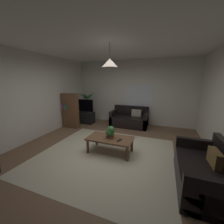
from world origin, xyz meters
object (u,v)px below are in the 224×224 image
object	(u,v)px
tv	(84,106)
tv_stand	(84,117)
couch_under_window	(129,120)
pendant_lamp	(110,63)
potted_plant_on_table	(110,132)
bookshelf_corner	(70,111)
couch_right_side	(205,173)
remote_on_table_0	(119,140)
book_on_table_0	(109,137)
potted_palm_corner	(87,108)
book_on_table_1	(109,136)
coffee_table	(110,140)

from	to	relation	value
tv	tv_stand	bearing A→B (deg)	90.00
couch_under_window	pendant_lamp	distance (m)	3.11
potted_plant_on_table	bookshelf_corner	distance (m)	2.66
couch_under_window	bookshelf_corner	distance (m)	2.49
pendant_lamp	bookshelf_corner	bearing A→B (deg)	149.46
couch_right_side	tv_stand	distance (m)	4.92
remote_on_table_0	bookshelf_corner	xyz separation A→B (m)	(-2.56, 1.43, 0.28)
book_on_table_0	potted_palm_corner	bearing A→B (deg)	130.56
book_on_table_1	tv	bearing A→B (deg)	135.05
remote_on_table_0	potted_plant_on_table	bearing A→B (deg)	-177.89
pendant_lamp	potted_plant_on_table	bearing A→B (deg)	-48.72
remote_on_table_0	potted_plant_on_table	xyz separation A→B (m)	(-0.27, 0.08, 0.17)
couch_under_window	book_on_table_1	bearing A→B (deg)	-90.33
couch_right_side	tv_stand	bearing A→B (deg)	-122.66
remote_on_table_0	potted_palm_corner	distance (m)	3.64
coffee_table	bookshelf_corner	world-z (taller)	bookshelf_corner
couch_under_window	potted_plant_on_table	distance (m)	2.40
couch_under_window	remote_on_table_0	size ratio (longest dim) A/B	9.43
coffee_table	book_on_table_1	size ratio (longest dim) A/B	10.52
book_on_table_0	pendant_lamp	bearing A→B (deg)	-39.73
remote_on_table_0	pendant_lamp	bearing A→B (deg)	-179.69
tv	potted_palm_corner	distance (m)	0.54
potted_plant_on_table	tv	xyz separation A→B (m)	(-2.10, 2.08, 0.21)
coffee_table	bookshelf_corner	bearing A→B (deg)	149.46
book_on_table_0	pendant_lamp	xyz separation A→B (m)	(0.05, -0.04, 1.88)
tv_stand	bookshelf_corner	distance (m)	0.89
pendant_lamp	remote_on_table_0	bearing A→B (deg)	-17.34
remote_on_table_0	potted_palm_corner	size ratio (longest dim) A/B	0.11
potted_plant_on_table	tv_stand	size ratio (longest dim) A/B	0.37
book_on_table_0	tv	distance (m)	2.90
coffee_table	tv_stand	world-z (taller)	tv_stand
book_on_table_1	remote_on_table_0	xyz separation A→B (m)	(0.35, -0.13, -0.02)
couch_right_side	coffee_table	bearing A→B (deg)	-105.40
pendant_lamp	couch_under_window	bearing A→B (deg)	91.13
couch_under_window	couch_right_side	bearing A→B (deg)	-54.40
potted_plant_on_table	tv	world-z (taller)	tv
book_on_table_0	potted_palm_corner	world-z (taller)	potted_palm_corner
coffee_table	potted_palm_corner	distance (m)	3.39
remote_on_table_0	tv_stand	world-z (taller)	tv_stand
potted_plant_on_table	couch_under_window	bearing A→B (deg)	91.40
book_on_table_0	book_on_table_1	distance (m)	0.02
book_on_table_0	tv_stand	size ratio (longest dim) A/B	0.14
book_on_table_1	potted_plant_on_table	xyz separation A→B (m)	(0.07, -0.05, 0.15)
couch_under_window	tv_stand	size ratio (longest dim) A/B	1.68
remote_on_table_0	bookshelf_corner	distance (m)	2.95
couch_under_window	potted_plant_on_table	bearing A→B (deg)	-88.60
coffee_table	couch_right_side	bearing A→B (deg)	-15.40
couch_under_window	tv	bearing A→B (deg)	-171.75
couch_right_side	potted_plant_on_table	xyz separation A→B (m)	(-2.04, 0.55, 0.32)
potted_palm_corner	book_on_table_0	bearing A→B (deg)	-49.44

